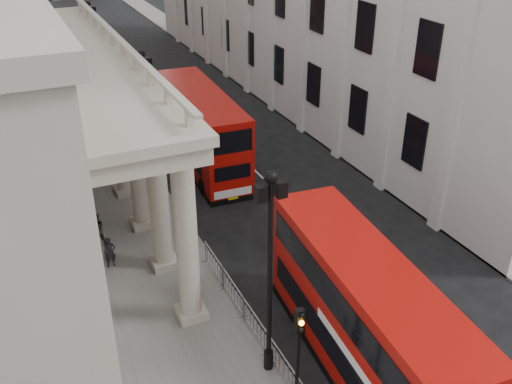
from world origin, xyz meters
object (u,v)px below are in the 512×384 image
lamp_post_north (94,47)px  lamp_post_mid (147,112)px  pedestrian_b (96,230)px  pedestrian_c (123,158)px  pedestrian_a (110,252)px  lamp_post_south (270,264)px  bus_far (203,128)px  bus_near (366,319)px  traffic_light (299,341)px

lamp_post_north → lamp_post_mid: bearing=-90.0°
pedestrian_b → lamp_post_mid: bearing=-135.7°
lamp_post_mid → pedestrian_c: lamp_post_mid is taller
pedestrian_b → pedestrian_a: bearing=91.1°
lamp_post_south → pedestrian_c: (-1.07, 19.10, -3.92)m
lamp_post_south → bus_far: bearing=77.6°
lamp_post_mid → bus_near: lamp_post_mid is taller
lamp_post_north → bus_near: bearing=-84.7°
bus_far → lamp_post_mid: bearing=-150.1°
lamp_post_mid → bus_far: lamp_post_mid is taller
lamp_post_south → pedestrian_a: lamp_post_south is taller
pedestrian_a → pedestrian_c: 10.52m
bus_near → pedestrian_b: bearing=125.2°
bus_near → lamp_post_north: bearing=100.2°
pedestrian_b → bus_near: bearing=115.5°
lamp_post_north → lamp_post_south: bearing=-90.0°
pedestrian_b → lamp_post_north: bearing=-106.3°
lamp_post_north → bus_near: (3.12, -33.50, -2.36)m
lamp_post_mid → traffic_light: (0.10, -18.02, -1.80)m
lamp_post_mid → pedestrian_a: (-4.03, -7.00, -4.01)m
pedestrian_c → lamp_post_mid: bearing=-72.8°
lamp_post_north → bus_near: lamp_post_north is taller
lamp_post_south → pedestrian_c: lamp_post_south is taller
pedestrian_a → bus_far: bearing=49.1°
bus_near → pedestrian_b: bus_near is taller
lamp_post_south → lamp_post_mid: size_ratio=1.00×
lamp_post_north → pedestrian_b: size_ratio=4.62×
lamp_post_north → traffic_light: size_ratio=1.93×
pedestrian_c → pedestrian_a: bearing=-108.2°
lamp_post_mid → pedestrian_c: (-1.07, 3.10, -3.92)m
pedestrian_a → lamp_post_south: bearing=-65.2°
traffic_light → pedestrian_a: size_ratio=2.76×
traffic_light → pedestrian_b: bearing=108.3°
lamp_post_south → pedestrian_a: bearing=114.1°
lamp_post_north → pedestrian_b: (-4.25, -20.91, -3.89)m
lamp_post_mid → lamp_post_north: same height
pedestrian_a → bus_near: bearing=-55.1°
lamp_post_south → pedestrian_b: bearing=111.0°
lamp_post_south → lamp_post_mid: bearing=90.0°
lamp_post_mid → bus_near: 17.93m
bus_near → pedestrian_b: (-7.36, 12.59, -1.53)m
lamp_post_south → lamp_post_north: 32.00m
bus_far → pedestrian_b: bearing=-137.0°
lamp_post_south → lamp_post_mid: (0.00, 16.00, 0.00)m
lamp_post_mid → bus_far: bearing=27.1°
lamp_post_mid → pedestrian_b: lamp_post_mid is taller
lamp_post_mid → bus_near: bearing=-79.9°
bus_far → traffic_light: bearing=-98.1°
bus_near → traffic_light: bearing=-165.3°
lamp_post_mid → bus_far: 5.02m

